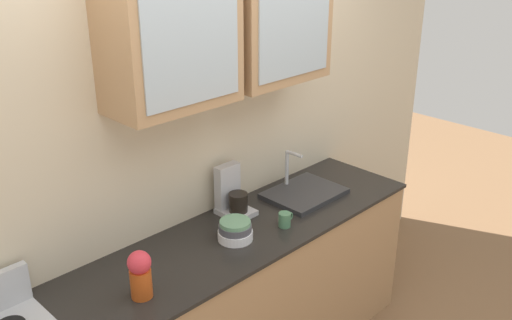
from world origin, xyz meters
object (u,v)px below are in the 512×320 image
bowl_stack (235,230)px  cup_near_sink (285,220)px  sink_faucet (304,192)px  vase (140,273)px  coffee_maker (232,196)px

bowl_stack → cup_near_sink: size_ratio=1.84×
sink_faucet → vase: size_ratio=1.97×
cup_near_sink → coffee_maker: bearing=106.8°
coffee_maker → cup_near_sink: bearing=-73.2°
bowl_stack → sink_faucet: bearing=7.4°
vase → coffee_maker: size_ratio=0.81×
bowl_stack → vase: vase is taller
bowl_stack → cup_near_sink: 0.31m
sink_faucet → vase: 1.31m
bowl_stack → vase: bearing=-174.1°
vase → coffee_maker: coffee_maker is taller
sink_faucet → bowl_stack: size_ratio=2.46×
sink_faucet → cup_near_sink: (-0.37, -0.18, 0.02)m
bowl_stack → coffee_maker: 0.31m
sink_faucet → vase: (-1.30, -0.15, 0.10)m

